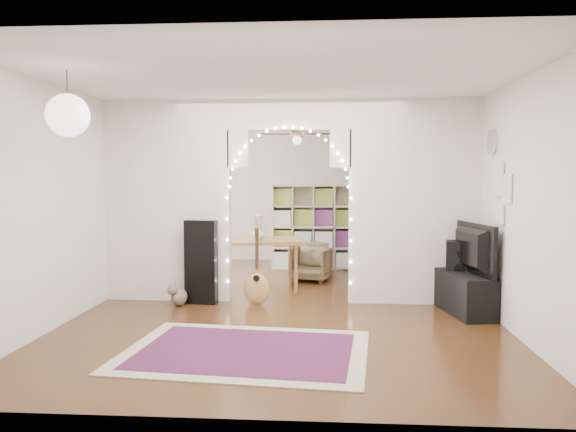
# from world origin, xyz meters

# --- Properties ---
(floor) EXTENTS (7.50, 7.50, 0.00)m
(floor) POSITION_xyz_m (0.00, 0.00, 0.00)
(floor) COLOR black
(floor) RESTS_ON ground
(ceiling) EXTENTS (5.00, 7.50, 0.02)m
(ceiling) POSITION_xyz_m (0.00, 0.00, 2.70)
(ceiling) COLOR white
(ceiling) RESTS_ON wall_back
(wall_back) EXTENTS (5.00, 0.02, 2.70)m
(wall_back) POSITION_xyz_m (0.00, 3.75, 1.35)
(wall_back) COLOR silver
(wall_back) RESTS_ON floor
(wall_front) EXTENTS (5.00, 0.02, 2.70)m
(wall_front) POSITION_xyz_m (0.00, -3.75, 1.35)
(wall_front) COLOR silver
(wall_front) RESTS_ON floor
(wall_left) EXTENTS (0.02, 7.50, 2.70)m
(wall_left) POSITION_xyz_m (-2.50, 0.00, 1.35)
(wall_left) COLOR silver
(wall_left) RESTS_ON floor
(wall_right) EXTENTS (0.02, 7.50, 2.70)m
(wall_right) POSITION_xyz_m (2.50, 0.00, 1.35)
(wall_right) COLOR silver
(wall_right) RESTS_ON floor
(divider_wall) EXTENTS (5.00, 0.20, 2.70)m
(divider_wall) POSITION_xyz_m (0.00, 0.00, 1.42)
(divider_wall) COLOR silver
(divider_wall) RESTS_ON floor
(fairy_lights) EXTENTS (1.64, 0.04, 1.60)m
(fairy_lights) POSITION_xyz_m (0.00, -0.13, 1.55)
(fairy_lights) COLOR #FFEABF
(fairy_lights) RESTS_ON divider_wall
(window) EXTENTS (0.04, 1.20, 1.40)m
(window) POSITION_xyz_m (-2.47, 1.80, 1.50)
(window) COLOR white
(window) RESTS_ON wall_left
(wall_clock) EXTENTS (0.03, 0.31, 0.31)m
(wall_clock) POSITION_xyz_m (2.48, -0.60, 2.10)
(wall_clock) COLOR white
(wall_clock) RESTS_ON wall_right
(picture_frames) EXTENTS (0.02, 0.50, 0.70)m
(picture_frames) POSITION_xyz_m (2.48, -1.00, 1.50)
(picture_frames) COLOR white
(picture_frames) RESTS_ON wall_right
(paper_lantern) EXTENTS (0.40, 0.40, 0.40)m
(paper_lantern) POSITION_xyz_m (-1.90, -2.40, 2.25)
(paper_lantern) COLOR white
(paper_lantern) RESTS_ON ceiling
(ceiling_fan) EXTENTS (1.10, 1.10, 0.30)m
(ceiling_fan) POSITION_xyz_m (0.00, 2.00, 2.40)
(ceiling_fan) COLOR #C98343
(ceiling_fan) RESTS_ON ceiling
(area_rug) EXTENTS (2.47, 1.95, 0.02)m
(area_rug) POSITION_xyz_m (-0.27, -2.25, 0.01)
(area_rug) COLOR maroon
(area_rug) RESTS_ON floor
(guitar_case) EXTENTS (0.44, 0.20, 1.11)m
(guitar_case) POSITION_xyz_m (-1.15, -0.25, 0.56)
(guitar_case) COLOR black
(guitar_case) RESTS_ON floor
(acoustic_guitar) EXTENTS (0.36, 0.22, 0.86)m
(acoustic_guitar) POSITION_xyz_m (-0.41, -0.25, 0.37)
(acoustic_guitar) COLOR tan
(acoustic_guitar) RESTS_ON floor
(tabby_cat) EXTENTS (0.31, 0.46, 0.31)m
(tabby_cat) POSITION_xyz_m (-1.42, -0.40, 0.13)
(tabby_cat) COLOR brown
(tabby_cat) RESTS_ON floor
(floor_speaker) EXTENTS (0.39, 0.36, 0.86)m
(floor_speaker) POSITION_xyz_m (2.20, -0.27, 0.43)
(floor_speaker) COLOR black
(floor_speaker) RESTS_ON floor
(media_console) EXTENTS (0.57, 1.06, 0.50)m
(media_console) POSITION_xyz_m (2.20, -0.58, 0.25)
(media_console) COLOR black
(media_console) RESTS_ON floor
(tv) EXTENTS (0.33, 1.08, 0.62)m
(tv) POSITION_xyz_m (2.20, -0.58, 0.81)
(tv) COLOR black
(tv) RESTS_ON media_console
(bookcase) EXTENTS (1.55, 0.58, 1.55)m
(bookcase) POSITION_xyz_m (0.26, 2.67, 0.77)
(bookcase) COLOR #C6AF8F
(bookcase) RESTS_ON floor
(dining_table) EXTENTS (1.33, 1.02, 0.76)m
(dining_table) POSITION_xyz_m (-0.51, 0.73, 0.68)
(dining_table) COLOR brown
(dining_table) RESTS_ON floor
(flower_vase) EXTENTS (0.21, 0.21, 0.19)m
(flower_vase) POSITION_xyz_m (-0.51, 0.73, 0.85)
(flower_vase) COLOR white
(flower_vase) RESTS_ON dining_table
(dining_chair_left) EXTENTS (0.70, 0.71, 0.54)m
(dining_chair_left) POSITION_xyz_m (0.24, 1.47, 0.27)
(dining_chair_left) COLOR #4B3C25
(dining_chair_left) RESTS_ON floor
(dining_chair_right) EXTENTS (0.63, 0.64, 0.55)m
(dining_chair_right) POSITION_xyz_m (0.23, 1.94, 0.28)
(dining_chair_right) COLOR #4B3C25
(dining_chair_right) RESTS_ON floor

